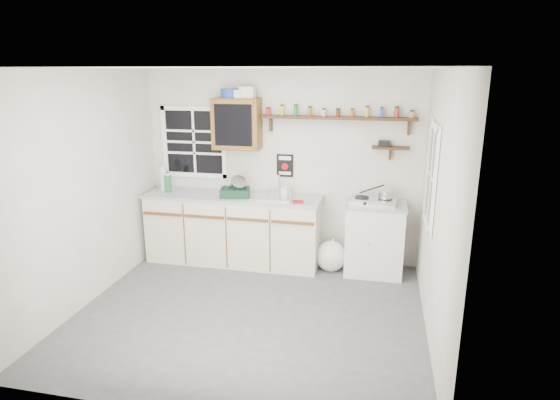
{
  "coord_description": "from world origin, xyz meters",
  "views": [
    {
      "loc": [
        1.25,
        -4.31,
        2.47
      ],
      "look_at": [
        0.21,
        0.55,
        1.1
      ],
      "focal_mm": 30.0,
      "sensor_mm": 36.0,
      "label": 1
    }
  ],
  "objects": [
    {
      "name": "trash_bag",
      "position": [
        0.72,
        1.27,
        0.2
      ],
      "size": [
        0.4,
        0.37,
        0.46
      ],
      "color": "white",
      "rests_on": "floor"
    },
    {
      "name": "spice_shelf",
      "position": [
        0.73,
        1.51,
        1.93
      ],
      "size": [
        1.91,
        0.18,
        0.35
      ],
      "color": "black",
      "rests_on": "wall_back"
    },
    {
      "name": "water_bottles",
      "position": [
        -1.53,
        1.32,
        1.07
      ],
      "size": [
        0.19,
        0.16,
        0.35
      ],
      "color": "silver",
      "rests_on": "main_cabinet"
    },
    {
      "name": "main_cabinet",
      "position": [
        -0.58,
        1.3,
        0.46
      ],
      "size": [
        2.31,
        0.63,
        0.92
      ],
      "color": "beige",
      "rests_on": "floor"
    },
    {
      "name": "saucepan",
      "position": [
        1.34,
        1.31,
        1.03
      ],
      "size": [
        0.4,
        0.25,
        0.18
      ],
      "rotation": [
        0.0,
        0.0,
        -0.46
      ],
      "color": "silver",
      "rests_on": "hotplate"
    },
    {
      "name": "dish_rack",
      "position": [
        -0.52,
        1.24,
        1.01
      ],
      "size": [
        0.41,
        0.34,
        0.27
      ],
      "rotation": [
        0.0,
        0.0,
        0.21
      ],
      "color": "black",
      "rests_on": "main_cabinet"
    },
    {
      "name": "upper_cabinet_clutter",
      "position": [
        -0.54,
        1.44,
        2.21
      ],
      "size": [
        0.44,
        0.24,
        0.14
      ],
      "color": "#17359B",
      "rests_on": "upper_cabinet"
    },
    {
      "name": "sink",
      "position": [
        -0.05,
        1.3,
        0.93
      ],
      "size": [
        0.52,
        0.44,
        0.29
      ],
      "color": "silver",
      "rests_on": "main_cabinet"
    },
    {
      "name": "warning_sign",
      "position": [
        0.05,
        1.59,
        1.28
      ],
      "size": [
        0.22,
        0.02,
        0.3
      ],
      "color": "black",
      "rests_on": "wall_back"
    },
    {
      "name": "rag",
      "position": [
        0.31,
        1.13,
        0.93
      ],
      "size": [
        0.16,
        0.15,
        0.02
      ],
      "primitive_type": "cube",
      "rotation": [
        0.0,
        0.0,
        0.28
      ],
      "color": "maroon",
      "rests_on": "main_cabinet"
    },
    {
      "name": "hotplate",
      "position": [
        1.21,
        1.3,
        0.95
      ],
      "size": [
        0.59,
        0.36,
        0.08
      ],
      "rotation": [
        0.0,
        0.0,
        -0.12
      ],
      "color": "silver",
      "rests_on": "right_cabinet"
    },
    {
      "name": "room",
      "position": [
        0.0,
        0.0,
        1.25
      ],
      "size": [
        3.64,
        3.24,
        2.54
      ],
      "color": "#4A4A4D",
      "rests_on": "ground"
    },
    {
      "name": "soap_bottle",
      "position": [
        0.1,
        1.37,
        1.01
      ],
      "size": [
        0.11,
        0.11,
        0.19
      ],
      "primitive_type": "imported",
      "rotation": [
        0.0,
        0.0,
        -0.37
      ],
      "color": "silver",
      "rests_on": "main_cabinet"
    },
    {
      "name": "secondary_shelf",
      "position": [
        1.36,
        1.52,
        1.58
      ],
      "size": [
        0.45,
        0.16,
        0.24
      ],
      "color": "black",
      "rests_on": "wall_back"
    },
    {
      "name": "upper_cabinet",
      "position": [
        -0.55,
        1.44,
        1.82
      ],
      "size": [
        0.6,
        0.32,
        0.65
      ],
      "color": "brown",
      "rests_on": "wall_back"
    },
    {
      "name": "window_right",
      "position": [
        1.79,
        0.55,
        1.45
      ],
      "size": [
        0.03,
        0.78,
        1.08
      ],
      "color": "black",
      "rests_on": "wall_back"
    },
    {
      "name": "right_cabinet",
      "position": [
        1.25,
        1.32,
        0.46
      ],
      "size": [
        0.73,
        0.57,
        0.91
      ],
      "color": "silver",
      "rests_on": "floor"
    },
    {
      "name": "window_back",
      "position": [
        -1.2,
        1.59,
        1.55
      ],
      "size": [
        0.93,
        0.03,
        0.98
      ],
      "color": "black",
      "rests_on": "wall_back"
    }
  ]
}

